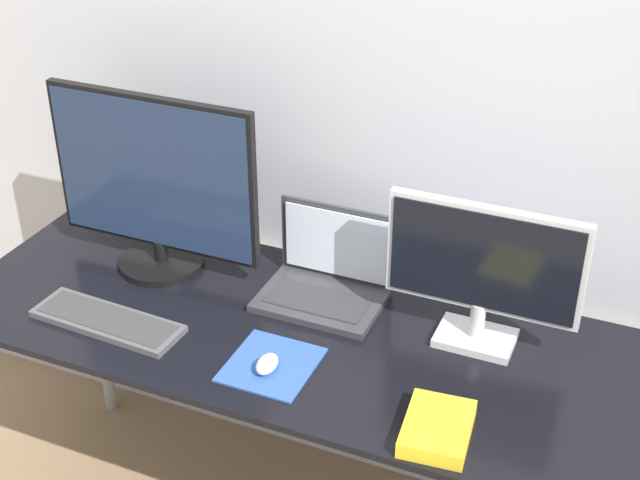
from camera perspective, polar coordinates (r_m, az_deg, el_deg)
wall_back at (r=2.26m, az=3.77°, el=9.78°), size 7.00×0.05×2.50m
desk at (r=2.22m, az=-0.26°, el=-7.64°), size 1.88×0.66×0.76m
monitor_left at (r=2.35m, az=-10.55°, el=3.45°), size 0.59×0.23×0.49m
monitor_right at (r=2.07m, az=10.39°, el=-1.91°), size 0.46×0.13×0.36m
laptop at (r=2.28m, az=0.45°, el=-2.34°), size 0.31×0.22×0.23m
keyboard at (r=2.26m, az=-13.45°, el=-5.06°), size 0.40×0.14×0.02m
mousepad at (r=2.07m, az=-3.13°, el=-7.98°), size 0.20×0.21×0.00m
mouse at (r=2.04m, az=-3.41°, el=-7.93°), size 0.05×0.07×0.04m
book at (r=1.90m, az=7.52°, el=-11.88°), size 0.15×0.20×0.04m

